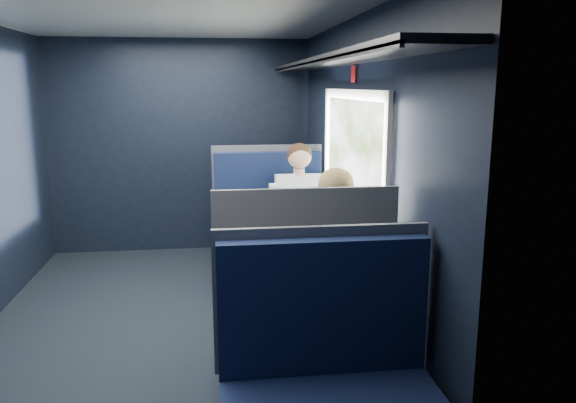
{
  "coord_description": "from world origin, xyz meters",
  "views": [
    {
      "loc": [
        0.35,
        -4.11,
        1.81
      ],
      "look_at": [
        0.9,
        0.0,
        0.95
      ],
      "focal_mm": 35.0,
      "sensor_mm": 36.0,
      "label": 1
    }
  ],
  "objects": [
    {
      "name": "papers",
      "position": [
        0.98,
        -0.01,
        0.74
      ],
      "size": [
        0.71,
        0.86,
        0.01
      ],
      "primitive_type": "cube",
      "rotation": [
        0.0,
        0.0,
        -0.31
      ],
      "color": "white",
      "rests_on": "table"
    },
    {
      "name": "seat_row_front",
      "position": [
        0.85,
        1.8,
        0.41
      ],
      "size": [
        1.04,
        0.51,
        1.16
      ],
      "color": "#0C1537",
      "rests_on": "ground"
    },
    {
      "name": "seat_bay_far",
      "position": [
        0.85,
        -0.87,
        0.41
      ],
      "size": [
        1.04,
        0.62,
        1.26
      ],
      "color": "#0C1537",
      "rests_on": "ground"
    },
    {
      "name": "seat_row_back",
      "position": [
        0.85,
        -1.8,
        0.41
      ],
      "size": [
        1.04,
        0.51,
        1.16
      ],
      "color": "#0C1537",
      "rests_on": "ground"
    },
    {
      "name": "laptop",
      "position": [
        1.29,
        0.06,
        0.8
      ],
      "size": [
        0.31,
        0.35,
        0.23
      ],
      "color": "silver",
      "rests_on": "table"
    },
    {
      "name": "room_shell",
      "position": [
        0.02,
        0.0,
        1.48
      ],
      "size": [
        3.0,
        4.4,
        2.4
      ],
      "color": "black",
      "rests_on": "ground"
    },
    {
      "name": "seat_bay_near",
      "position": [
        0.84,
        0.87,
        0.42
      ],
      "size": [
        1.06,
        0.62,
        1.26
      ],
      "color": "#0C1537",
      "rests_on": "ground"
    },
    {
      "name": "man",
      "position": [
        1.1,
        0.7,
        0.72
      ],
      "size": [
        0.53,
        0.56,
        1.32
      ],
      "color": "black",
      "rests_on": "ground"
    },
    {
      "name": "bottle_small",
      "position": [
        1.2,
        0.3,
        0.84
      ],
      "size": [
        0.07,
        0.07,
        0.24
      ],
      "color": "silver",
      "rests_on": "table"
    },
    {
      "name": "cup",
      "position": [
        1.23,
        0.36,
        0.79
      ],
      "size": [
        0.07,
        0.07,
        0.09
      ],
      "primitive_type": "cylinder",
      "color": "white",
      "rests_on": "table"
    },
    {
      "name": "woman",
      "position": [
        1.1,
        -0.71,
        0.73
      ],
      "size": [
        0.53,
        0.56,
        1.32
      ],
      "color": "black",
      "rests_on": "ground"
    },
    {
      "name": "table",
      "position": [
        1.03,
        0.0,
        0.66
      ],
      "size": [
        0.62,
        1.0,
        0.74
      ],
      "color": "#54565E",
      "rests_on": "ground"
    },
    {
      "name": "ground",
      "position": [
        0.0,
        0.0,
        -0.01
      ],
      "size": [
        2.8,
        4.2,
        0.01
      ],
      "primitive_type": "cube",
      "color": "black"
    }
  ]
}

